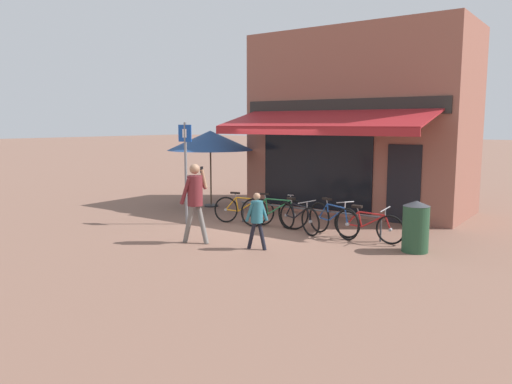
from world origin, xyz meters
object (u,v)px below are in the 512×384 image
Objects in this scene: litter_bin at (416,226)px; bicycle_blue at (333,219)px; bicycle_black at (298,217)px; parking_sign at (186,163)px; pedestrian_adult at (195,194)px; cafe_parasol at (210,141)px; bicycle_green at (274,213)px; bicycle_orange at (243,210)px; bicycle_red at (368,226)px; pedestrian_child at (257,215)px.

bicycle_blue is at bearing 170.94° from litter_bin.
bicycle_blue is at bearing 30.44° from bicycle_black.
bicycle_blue reaches higher than bicycle_black.
pedestrian_adult is at bearing -41.48° from parking_sign.
cafe_parasol is at bearing 165.14° from litter_bin.
litter_bin is (2.95, -0.21, 0.17)m from bicycle_black.
litter_bin is at bearing -14.86° from cafe_parasol.
bicycle_black is at bearing 16.03° from parking_sign.
bicycle_green is at bearing -157.94° from bicycle_blue.
bicycle_blue is at bearing -15.36° from bicycle_green.
parking_sign reaches higher than litter_bin.
bicycle_red is at bearing -13.11° from bicycle_orange.
pedestrian_child is at bearing -39.73° from cafe_parasol.
litter_bin is (4.23, 2.07, -0.56)m from pedestrian_adult.
bicycle_blue is 0.89m from bicycle_red.
pedestrian_adult reaches higher than bicycle_red.
litter_bin is at bearing 12.49° from bicycle_blue.
litter_bin reaches higher than bicycle_blue.
bicycle_blue is at bearing 51.22° from pedestrian_adult.
bicycle_blue is 2.09m from litter_bin.
pedestrian_child is at bearing -62.51° from bicycle_black.
pedestrian_child reaches higher than bicycle_black.
bicycle_blue reaches higher than bicycle_red.
bicycle_blue is 1.53× the size of litter_bin.
parking_sign is (-5.86, -0.62, 1.09)m from litter_bin.
bicycle_orange is at bearing 37.29° from parking_sign.
pedestrian_adult is 1.46× the size of pedestrian_child.
cafe_parasol is (-1.31, 2.53, 0.49)m from parking_sign.
pedestrian_adult is at bearing -96.34° from bicycle_black.
bicycle_orange is at bearing -32.76° from cafe_parasol.
cafe_parasol is at bearing -178.80° from bicycle_black.
bicycle_green is (0.95, 0.03, 0.02)m from bicycle_orange.
bicycle_orange is 0.95m from bicycle_green.
bicycle_black is 2.96m from litter_bin.
bicycle_orange is at bearing -159.51° from bicycle_black.
bicycle_blue is at bearing -179.96° from bicycle_red.
bicycle_black is 1.47× the size of litter_bin.
parking_sign is at bearing 169.65° from pedestrian_child.
pedestrian_adult is at bearing -140.78° from bicycle_red.
pedestrian_adult is (0.43, -2.35, 0.72)m from bicycle_orange.
pedestrian_adult is at bearing -157.41° from pedestrian_child.
bicycle_black is (0.77, -0.10, -0.02)m from bicycle_green.
bicycle_green is at bearing 123.74° from pedestrian_child.
parking_sign is 0.98× the size of cafe_parasol.
bicycle_black is at bearing -15.96° from bicycle_orange.
cafe_parasol reaches higher than pedestrian_child.
bicycle_red is at bearing 20.20° from bicycle_blue.
parking_sign reaches higher than pedestrian_adult.
bicycle_red is (0.89, -0.02, -0.04)m from bicycle_blue.
bicycle_black is at bearing -21.81° from cafe_parasol.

